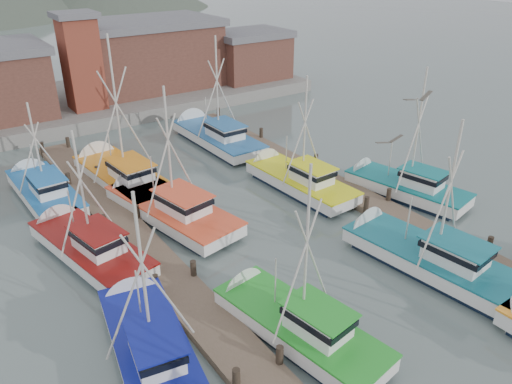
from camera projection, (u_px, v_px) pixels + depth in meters
ground at (353, 290)px, 24.18m from camera, size 260.00×260.00×0.00m
dock_left at (185, 295)px, 23.48m from camera, size 2.30×46.00×1.50m
dock_right at (388, 213)px, 30.62m from camera, size 2.30×46.00×1.50m
quay at (96, 101)px, 51.08m from camera, size 44.00×16.00×1.20m
shed_center at (147, 53)px, 52.31m from camera, size 14.84×9.54×6.90m
shed_right at (250, 54)px, 56.10m from camera, size 8.48×6.36×5.20m
lookout_tower at (81, 61)px, 44.90m from camera, size 3.60×3.60×8.50m
boat_4 at (290, 321)px, 21.16m from camera, size 3.87×8.88×8.88m
boat_5 at (422, 255)px, 25.70m from camera, size 4.14×10.11×9.04m
boat_6 at (148, 341)px, 20.10m from camera, size 4.09×9.07×8.47m
boat_8 at (166, 207)px, 30.37m from camera, size 5.03×10.71×9.24m
boat_9 at (295, 179)px, 33.91m from camera, size 3.52×9.26×8.66m
boat_10 at (86, 245)px, 26.54m from camera, size 4.43×9.41×8.02m
boat_11 at (400, 185)px, 33.01m from camera, size 4.28×8.89×9.31m
boat_12 at (120, 175)px, 34.54m from camera, size 4.48×10.55×11.19m
boat_13 at (214, 135)px, 41.58m from camera, size 4.04×10.48×9.85m
boat_14 at (43, 190)px, 32.43m from camera, size 3.16×8.99×7.43m
gull_near at (418, 98)px, 15.84m from camera, size 1.55×0.65×0.24m
gull_far at (389, 141)px, 20.10m from camera, size 1.54×0.61×0.24m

